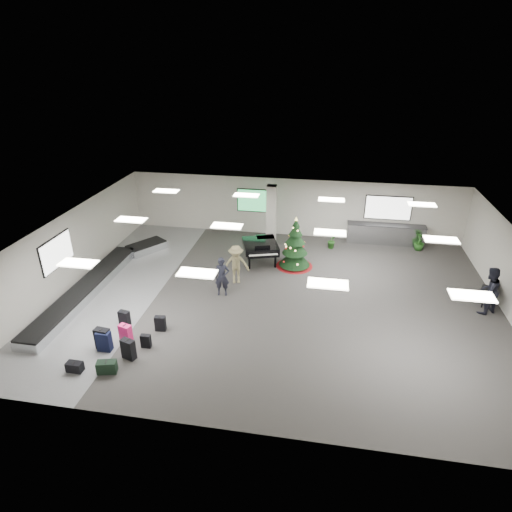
% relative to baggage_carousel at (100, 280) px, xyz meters
% --- Properties ---
extents(ground, '(18.00, 18.00, 0.00)m').
position_rel_baggage_carousel_xyz_m(ground, '(7.84, 0.08, -0.21)').
color(ground, '#373432').
rests_on(ground, ground).
extents(room_envelope, '(18.02, 14.02, 3.21)m').
position_rel_baggage_carousel_xyz_m(room_envelope, '(7.46, 0.75, 2.12)').
color(room_envelope, beige).
rests_on(room_envelope, ground).
extents(baggage_carousel, '(2.28, 9.71, 0.43)m').
position_rel_baggage_carousel_xyz_m(baggage_carousel, '(0.00, 0.00, 0.00)').
color(baggage_carousel, silver).
rests_on(baggage_carousel, ground).
extents(service_counter, '(4.05, 0.65, 1.08)m').
position_rel_baggage_carousel_xyz_m(service_counter, '(12.84, 6.73, 0.33)').
color(service_counter, silver).
rests_on(service_counter, ground).
extents(suitcase_0, '(0.53, 0.33, 0.81)m').
position_rel_baggage_carousel_xyz_m(suitcase_0, '(2.38, -4.17, 0.18)').
color(suitcase_0, black).
rests_on(suitcase_0, ground).
extents(suitcase_1, '(0.52, 0.38, 0.75)m').
position_rel_baggage_carousel_xyz_m(suitcase_1, '(3.47, -4.51, 0.15)').
color(suitcase_1, black).
rests_on(suitcase_1, ground).
extents(pink_suitcase, '(0.48, 0.35, 0.70)m').
position_rel_baggage_carousel_xyz_m(pink_suitcase, '(2.98, -3.68, 0.13)').
color(pink_suitcase, '#FD2171').
rests_on(pink_suitcase, ground).
extents(suitcase_3, '(0.41, 0.26, 0.60)m').
position_rel_baggage_carousel_xyz_m(suitcase_3, '(3.93, -2.82, 0.08)').
color(suitcase_3, black).
rests_on(suitcase_3, ground).
extents(navy_suitcase, '(0.48, 0.28, 0.75)m').
position_rel_baggage_carousel_xyz_m(navy_suitcase, '(2.47, -4.26, 0.15)').
color(navy_suitcase, black).
rests_on(navy_suitcase, ground).
extents(green_duffel, '(0.67, 0.44, 0.43)m').
position_rel_baggage_carousel_xyz_m(green_duffel, '(3.08, -5.30, -0.01)').
color(green_duffel, black).
rests_on(green_duffel, ground).
extents(suitcase_7, '(0.35, 0.19, 0.51)m').
position_rel_baggage_carousel_xyz_m(suitcase_7, '(3.80, -3.85, 0.04)').
color(suitcase_7, black).
rests_on(suitcase_7, ground).
extents(suitcase_8, '(0.43, 0.29, 0.61)m').
position_rel_baggage_carousel_xyz_m(suitcase_8, '(2.47, -2.72, 0.08)').
color(suitcase_8, black).
rests_on(suitcase_8, ground).
extents(black_duffel, '(0.52, 0.30, 0.36)m').
position_rel_baggage_carousel_xyz_m(black_duffel, '(2.03, -5.43, -0.04)').
color(black_duffel, black).
rests_on(black_duffel, ground).
extents(christmas_tree, '(1.76, 1.76, 2.51)m').
position_rel_baggage_carousel_xyz_m(christmas_tree, '(8.32, 3.24, 0.65)').
color(christmas_tree, maroon).
rests_on(christmas_tree, ground).
extents(grand_piano, '(2.09, 2.41, 1.17)m').
position_rel_baggage_carousel_xyz_m(grand_piano, '(6.64, 3.40, 0.62)').
color(grand_piano, black).
rests_on(grand_piano, ground).
extents(bench, '(1.04, 1.47, 0.89)m').
position_rel_baggage_carousel_xyz_m(bench, '(16.44, 1.37, 0.29)').
color(bench, black).
rests_on(bench, ground).
extents(traveler_a, '(0.67, 0.49, 1.70)m').
position_rel_baggage_carousel_xyz_m(traveler_a, '(5.57, 0.07, 0.64)').
color(traveler_a, black).
rests_on(traveler_a, ground).
extents(traveler_b, '(1.27, 0.92, 1.78)m').
position_rel_baggage_carousel_xyz_m(traveler_b, '(5.92, 1.21, 0.67)').
color(traveler_b, '#857B52').
rests_on(traveler_b, ground).
extents(traveler_bench, '(1.20, 1.13, 1.96)m').
position_rel_baggage_carousel_xyz_m(traveler_bench, '(16.04, 0.49, 0.77)').
color(traveler_bench, black).
rests_on(traveler_bench, ground).
extents(potted_plant_left, '(0.59, 0.56, 0.85)m').
position_rel_baggage_carousel_xyz_m(potted_plant_left, '(10.07, 5.63, 0.21)').
color(potted_plant_left, '#174315').
rests_on(potted_plant_left, ground).
extents(potted_plant_right, '(0.73, 0.73, 0.92)m').
position_rel_baggage_carousel_xyz_m(potted_plant_right, '(14.50, 6.18, 0.25)').
color(potted_plant_right, '#174315').
rests_on(potted_plant_right, ground).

